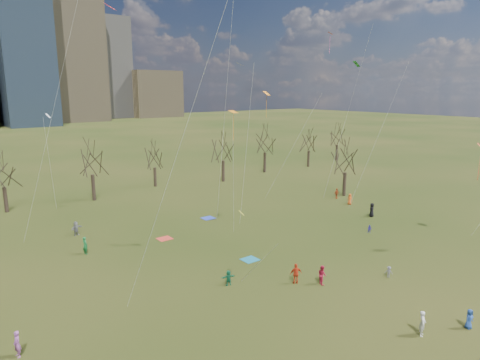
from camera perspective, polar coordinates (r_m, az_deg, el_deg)
ground at (r=41.41m, az=10.48°, el=-12.30°), size 500.00×500.00×0.00m
bare_tree_row at (r=69.07m, az=-13.01°, el=2.71°), size 113.04×29.80×9.50m
blanket_teal at (r=44.02m, az=1.33°, el=-10.56°), size 1.60×1.50×0.03m
blanket_navy at (r=57.57m, az=-4.27°, el=-5.08°), size 1.60×1.50×0.03m
blanket_crimson at (r=50.54m, az=-10.01°, el=-7.70°), size 1.60×1.50×0.03m
person_0 at (r=36.26m, az=28.25°, el=-16.00°), size 0.78×0.56×1.48m
person_1 at (r=33.92m, az=23.15°, el=-17.16°), size 0.79×0.71×1.82m
person_2 at (r=39.31m, az=10.90°, el=-12.30°), size 0.92×1.03×1.74m
person_3 at (r=42.23m, az=19.23°, el=-11.49°), size 0.69×0.81×1.09m
person_4 at (r=38.99m, az=7.48°, el=-12.28°), size 1.18×0.89×1.87m
person_5 at (r=38.48m, az=-1.54°, el=-12.91°), size 1.34×0.71×1.38m
person_6 at (r=60.46m, az=17.17°, el=-3.84°), size 1.10×1.05×1.90m
person_7 at (r=32.66m, az=-27.59°, el=-18.83°), size 0.53×0.71×1.78m
person_8 at (r=53.86m, az=16.90°, el=-6.27°), size 0.54×0.60×0.99m
person_10 at (r=69.16m, az=12.76°, el=-1.75°), size 0.96×0.41×1.63m
person_11 at (r=54.20m, az=-21.01°, el=-6.04°), size 1.64×1.18×1.71m
person_12 at (r=65.96m, az=14.44°, el=-2.49°), size 0.73×0.92×1.65m
person_13 at (r=47.92m, az=-19.96°, el=-8.20°), size 0.57×0.76×1.88m
kites_airborne at (r=47.19m, az=3.70°, el=7.34°), size 39.84×44.95×32.58m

